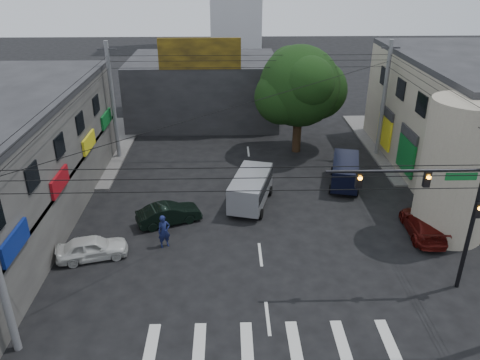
{
  "coord_description": "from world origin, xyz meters",
  "views": [
    {
      "loc": [
        -1.7,
        -19.23,
        14.66
      ],
      "look_at": [
        -1.05,
        4.0,
        3.57
      ],
      "focal_mm": 35.0,
      "sensor_mm": 36.0,
      "label": 1
    }
  ],
  "objects_px": {
    "dark_sedan": "(169,214)",
    "silver_minivan": "(251,190)",
    "maroon_sedan": "(423,225)",
    "traffic_gantry": "(441,200)",
    "street_tree": "(300,86)",
    "navy_van": "(345,173)",
    "white_compact": "(92,248)",
    "traffic_officer": "(164,231)",
    "utility_pole_far_left": "(113,102)",
    "utility_pole_far_right": "(384,100)"
  },
  "relations": [
    {
      "from": "utility_pole_far_right",
      "to": "navy_van",
      "type": "relative_size",
      "value": 1.88
    },
    {
      "from": "white_compact",
      "to": "street_tree",
      "type": "bearing_deg",
      "value": -55.4
    },
    {
      "from": "maroon_sedan",
      "to": "navy_van",
      "type": "distance_m",
      "value": 7.35
    },
    {
      "from": "street_tree",
      "to": "maroon_sedan",
      "type": "distance_m",
      "value": 15.11
    },
    {
      "from": "traffic_gantry",
      "to": "utility_pole_far_left",
      "type": "relative_size",
      "value": 0.78
    },
    {
      "from": "utility_pole_far_left",
      "to": "navy_van",
      "type": "xyz_separation_m",
      "value": [
        17.04,
        -5.5,
        -3.68
      ]
    },
    {
      "from": "maroon_sedan",
      "to": "dark_sedan",
      "type": "bearing_deg",
      "value": -2.38
    },
    {
      "from": "utility_pole_far_left",
      "to": "utility_pole_far_right",
      "type": "bearing_deg",
      "value": 0.0
    },
    {
      "from": "utility_pole_far_right",
      "to": "silver_minivan",
      "type": "xyz_separation_m",
      "value": [
        -10.76,
        -8.24,
        -3.57
      ]
    },
    {
      "from": "traffic_gantry",
      "to": "navy_van",
      "type": "xyz_separation_m",
      "value": [
        -1.29,
        11.5,
        -3.91
      ]
    },
    {
      "from": "dark_sedan",
      "to": "traffic_officer",
      "type": "height_order",
      "value": "traffic_officer"
    },
    {
      "from": "maroon_sedan",
      "to": "navy_van",
      "type": "xyz_separation_m",
      "value": [
        -3.04,
        6.69,
        0.27
      ]
    },
    {
      "from": "street_tree",
      "to": "maroon_sedan",
      "type": "relative_size",
      "value": 1.91
    },
    {
      "from": "maroon_sedan",
      "to": "silver_minivan",
      "type": "height_order",
      "value": "silver_minivan"
    },
    {
      "from": "utility_pole_far_right",
      "to": "white_compact",
      "type": "relative_size",
      "value": 2.31
    },
    {
      "from": "traffic_gantry",
      "to": "dark_sedan",
      "type": "distance_m",
      "value": 15.27
    },
    {
      "from": "navy_van",
      "to": "traffic_officer",
      "type": "relative_size",
      "value": 2.54
    },
    {
      "from": "utility_pole_far_right",
      "to": "navy_van",
      "type": "distance_m",
      "value": 7.72
    },
    {
      "from": "maroon_sedan",
      "to": "street_tree",
      "type": "bearing_deg",
      "value": -62.91
    },
    {
      "from": "street_tree",
      "to": "traffic_officer",
      "type": "distance_m",
      "value": 17.42
    },
    {
      "from": "dark_sedan",
      "to": "traffic_officer",
      "type": "bearing_deg",
      "value": 158.74
    },
    {
      "from": "street_tree",
      "to": "maroon_sedan",
      "type": "height_order",
      "value": "street_tree"
    },
    {
      "from": "dark_sedan",
      "to": "white_compact",
      "type": "xyz_separation_m",
      "value": [
        -3.71,
        -3.56,
        -0.0
      ]
    },
    {
      "from": "utility_pole_far_right",
      "to": "traffic_officer",
      "type": "xyz_separation_m",
      "value": [
        -15.79,
        -13.03,
        -3.64
      ]
    },
    {
      "from": "utility_pole_far_right",
      "to": "silver_minivan",
      "type": "height_order",
      "value": "utility_pole_far_right"
    },
    {
      "from": "street_tree",
      "to": "utility_pole_far_left",
      "type": "distance_m",
      "value": 14.56
    },
    {
      "from": "street_tree",
      "to": "silver_minivan",
      "type": "xyz_separation_m",
      "value": [
        -4.26,
        -9.24,
        -4.44
      ]
    },
    {
      "from": "utility_pole_far_left",
      "to": "white_compact",
      "type": "distance_m",
      "value": 14.66
    },
    {
      "from": "maroon_sedan",
      "to": "traffic_gantry",
      "type": "bearing_deg",
      "value": 74.18
    },
    {
      "from": "maroon_sedan",
      "to": "utility_pole_far_left",
      "type": "bearing_deg",
      "value": -27.09
    },
    {
      "from": "maroon_sedan",
      "to": "white_compact",
      "type": "bearing_deg",
      "value": 9.84
    },
    {
      "from": "silver_minivan",
      "to": "navy_van",
      "type": "distance_m",
      "value": 7.32
    },
    {
      "from": "dark_sedan",
      "to": "white_compact",
      "type": "distance_m",
      "value": 5.14
    },
    {
      "from": "white_compact",
      "to": "traffic_officer",
      "type": "distance_m",
      "value": 3.89
    },
    {
      "from": "traffic_gantry",
      "to": "dark_sedan",
      "type": "relative_size",
      "value": 1.76
    },
    {
      "from": "white_compact",
      "to": "traffic_officer",
      "type": "bearing_deg",
      "value": -89.36
    },
    {
      "from": "utility_pole_far_left",
      "to": "navy_van",
      "type": "relative_size",
      "value": 1.88
    },
    {
      "from": "utility_pole_far_left",
      "to": "dark_sedan",
      "type": "relative_size",
      "value": 2.25
    },
    {
      "from": "maroon_sedan",
      "to": "traffic_officer",
      "type": "height_order",
      "value": "traffic_officer"
    },
    {
      "from": "street_tree",
      "to": "utility_pole_far_left",
      "type": "xyz_separation_m",
      "value": [
        -14.5,
        -1.0,
        -0.87
      ]
    },
    {
      "from": "dark_sedan",
      "to": "silver_minivan",
      "type": "xyz_separation_m",
      "value": [
        5.07,
        2.24,
        0.39
      ]
    },
    {
      "from": "maroon_sedan",
      "to": "silver_minivan",
      "type": "bearing_deg",
      "value": -17.7
    },
    {
      "from": "silver_minivan",
      "to": "navy_van",
      "type": "relative_size",
      "value": 1.05
    },
    {
      "from": "street_tree",
      "to": "silver_minivan",
      "type": "height_order",
      "value": "street_tree"
    },
    {
      "from": "street_tree",
      "to": "navy_van",
      "type": "height_order",
      "value": "street_tree"
    },
    {
      "from": "street_tree",
      "to": "white_compact",
      "type": "relative_size",
      "value": 2.19
    },
    {
      "from": "street_tree",
      "to": "utility_pole_far_left",
      "type": "relative_size",
      "value": 0.95
    },
    {
      "from": "traffic_gantry",
      "to": "maroon_sedan",
      "type": "distance_m",
      "value": 6.61
    },
    {
      "from": "street_tree",
      "to": "navy_van",
      "type": "xyz_separation_m",
      "value": [
        2.54,
        -6.5,
        -4.55
      ]
    },
    {
      "from": "street_tree",
      "to": "navy_van",
      "type": "relative_size",
      "value": 1.78
    }
  ]
}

